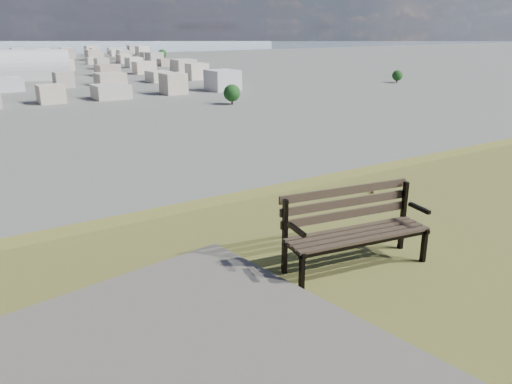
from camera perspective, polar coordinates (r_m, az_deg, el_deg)
park_bench at (r=5.44m, az=11.06°, el=-3.61°), size 1.65×0.75×0.83m
arena at (r=307.11m, az=-25.17°, el=12.47°), size 52.52×30.25×20.84m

